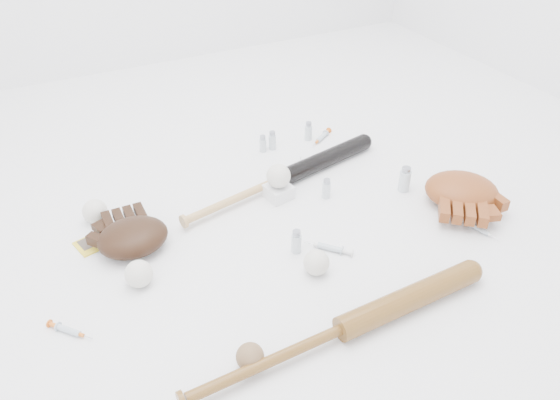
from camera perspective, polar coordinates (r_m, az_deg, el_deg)
name	(u,v)px	position (r m, az deg, el deg)	size (l,w,h in m)	color
bat_dark	(283,178)	(1.87, 0.30, 2.35)	(0.84, 0.06, 0.06)	black
bat_wood	(343,329)	(1.37, 6.58, -13.20)	(0.89, 0.06, 0.06)	brown
glove_dark	(133,237)	(1.65, -15.13, -3.74)	(0.24, 0.24, 0.09)	black
glove_tan	(462,190)	(1.87, 18.44, 0.96)	(0.28, 0.28, 0.10)	brown
trading_card	(88,246)	(1.72, -19.45, -4.55)	(0.06, 0.08, 0.00)	yellow
pedestal	(279,192)	(1.81, -0.16, 0.88)	(0.08, 0.08, 0.04)	white
baseball_on_pedestal	(278,176)	(1.78, -0.16, 2.53)	(0.08, 0.08, 0.08)	silver
baseball_left	(139,274)	(1.53, -14.54, -7.47)	(0.08, 0.08, 0.08)	silver
baseball_upper	(95,211)	(1.79, -18.77, -1.12)	(0.08, 0.08, 0.08)	silver
baseball_mid	(316,262)	(1.52, 3.83, -6.53)	(0.07, 0.07, 0.07)	silver
baseball_aged	(250,357)	(1.31, -3.15, -16.02)	(0.07, 0.07, 0.07)	brown
syringe_0	(69,330)	(1.48, -21.20, -12.59)	(0.15, 0.03, 0.02)	#ADBCC6
syringe_1	(330,248)	(1.61, 5.23, -5.00)	(0.16, 0.03, 0.02)	#ADBCC6
syringe_2	(299,168)	(1.96, 2.04, 3.40)	(0.16, 0.03, 0.02)	#ADBCC6
syringe_3	(479,229)	(1.78, 20.11, -2.87)	(0.14, 0.02, 0.02)	#ADBCC6
syringe_4	(322,137)	(2.16, 4.37, 6.56)	(0.16, 0.03, 0.02)	#ADBCC6
vial_0	(308,131)	(2.14, 2.99, 7.22)	(0.03, 0.03, 0.08)	silver
vial_1	(263,144)	(2.07, -1.80, 5.92)	(0.03, 0.03, 0.07)	silver
vial_2	(326,188)	(1.81, 4.88, 1.22)	(0.03, 0.03, 0.07)	silver
vial_3	(405,179)	(1.88, 12.92, 2.15)	(0.04, 0.04, 0.09)	silver
vial_4	(296,241)	(1.59, 1.72, -4.33)	(0.03, 0.03, 0.08)	silver
vial_5	(272,140)	(2.08, -0.80, 6.26)	(0.03, 0.03, 0.07)	silver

